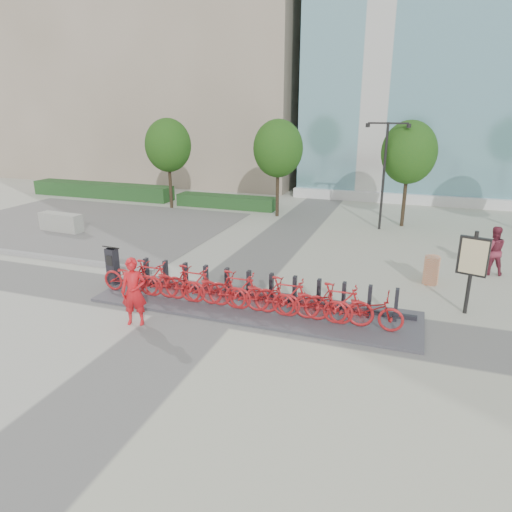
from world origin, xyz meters
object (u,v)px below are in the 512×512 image
(pedestrian, at_px, (493,251))
(map_sign, at_px, (473,260))
(worker_red, at_px, (134,292))
(jersey_barrier, at_px, (61,222))
(construction_barrel, at_px, (431,270))
(kiosk, at_px, (113,265))
(bike_0, at_px, (131,277))

(pedestrian, height_order, map_sign, map_sign)
(worker_red, bearing_deg, jersey_barrier, 123.22)
(pedestrian, distance_m, construction_barrel, 2.64)
(worker_red, distance_m, pedestrian, 12.18)
(kiosk, distance_m, construction_barrel, 10.52)
(pedestrian, height_order, jersey_barrier, pedestrian)
(kiosk, xyz_separation_m, jersey_barrier, (-6.71, 5.13, -0.29))
(kiosk, relative_size, map_sign, 0.55)
(kiosk, relative_size, jersey_barrier, 0.60)
(kiosk, height_order, worker_red, worker_red)
(jersey_barrier, bearing_deg, map_sign, -7.66)
(bike_0, height_order, construction_barrel, bike_0)
(bike_0, xyz_separation_m, map_sign, (9.79, 2.04, 1.02))
(jersey_barrier, relative_size, map_sign, 0.91)
(jersey_barrier, bearing_deg, worker_red, -35.19)
(bike_0, relative_size, pedestrian, 1.12)
(kiosk, bearing_deg, construction_barrel, 26.51)
(jersey_barrier, xyz_separation_m, map_sign, (17.49, -3.56, 1.18))
(construction_barrel, distance_m, jersey_barrier, 16.62)
(pedestrian, bearing_deg, map_sign, 66.75)
(worker_red, relative_size, map_sign, 0.77)
(worker_red, height_order, map_sign, map_sign)
(bike_0, height_order, kiosk, kiosk)
(jersey_barrier, bearing_deg, pedestrian, 4.63)
(construction_barrel, height_order, map_sign, map_sign)
(pedestrian, distance_m, map_sign, 4.03)
(bike_0, xyz_separation_m, kiosk, (-0.99, 0.47, 0.13))
(pedestrian, xyz_separation_m, construction_barrel, (-1.99, -1.69, -0.39))
(construction_barrel, height_order, jersey_barrier, construction_barrel)
(bike_0, xyz_separation_m, pedestrian, (10.86, 5.85, 0.28))
(worker_red, bearing_deg, construction_barrel, 19.91)
(construction_barrel, bearing_deg, bike_0, -154.84)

